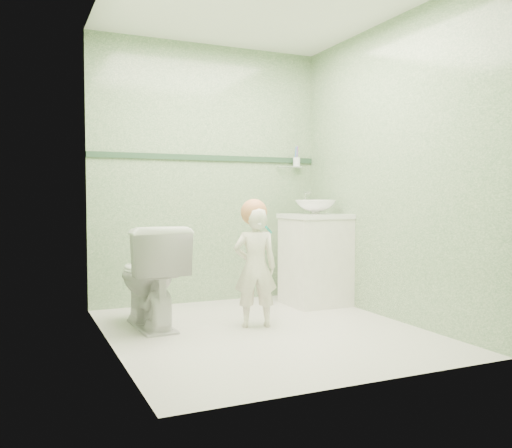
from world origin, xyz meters
name	(u,v)px	position (x,y,z in m)	size (l,w,h in m)	color
ground	(264,331)	(0.00, 0.00, 0.00)	(2.50, 2.50, 0.00)	beige
room_shell	(264,167)	(0.00, 0.00, 1.20)	(2.50, 2.54, 2.40)	#6B9368
trim_stripe	(209,158)	(0.00, 1.24, 1.35)	(2.20, 0.02, 0.05)	#284630
vanity	(315,261)	(0.84, 0.70, 0.40)	(0.52, 0.50, 0.80)	silver
counter	(316,216)	(0.84, 0.70, 0.81)	(0.54, 0.52, 0.04)	white
basin	(316,207)	(0.84, 0.70, 0.89)	(0.37, 0.37, 0.13)	white
faucet	(306,198)	(0.84, 0.89, 0.97)	(0.03, 0.13, 0.18)	silver
cup_holder	(296,162)	(0.89, 1.18, 1.33)	(0.26, 0.07, 0.21)	silver
toilet	(150,276)	(-0.74, 0.45, 0.39)	(0.43, 0.76, 0.77)	white
toddler	(255,267)	(-0.01, 0.14, 0.45)	(0.33, 0.22, 0.90)	white
hair_cap	(254,212)	(-0.01, 0.17, 0.87)	(0.20, 0.20, 0.20)	#C67B4D
teal_toothbrush	(268,229)	(0.03, 0.00, 0.75)	(0.11, 0.14, 0.08)	#07867E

